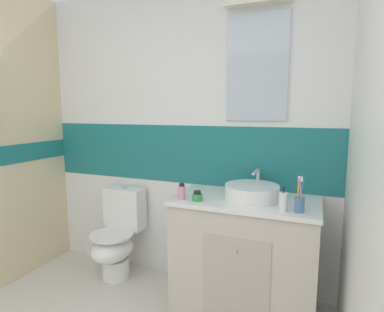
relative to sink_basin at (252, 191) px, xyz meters
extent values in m
cube|color=white|center=(-0.68, 0.33, -0.48)|extent=(3.20, 0.10, 0.85)
cube|color=#1E7272|center=(-0.68, 0.33, 0.19)|extent=(3.20, 0.10, 0.50)
cube|color=white|center=(-0.68, 0.33, 1.02)|extent=(3.20, 0.10, 1.15)
cube|color=silver|center=(-0.04, 0.27, 0.89)|extent=(0.46, 0.02, 0.80)
cube|color=beige|center=(-0.04, 0.00, -0.50)|extent=(1.00, 0.56, 0.82)
cube|color=white|center=(-0.04, -0.01, -0.07)|extent=(1.02, 0.58, 0.03)
cube|color=#B6AD9F|center=(-0.04, -0.28, -0.54)|extent=(0.45, 0.01, 0.57)
cylinder|color=silver|center=(-0.04, -0.29, -0.33)|extent=(0.02, 0.02, 0.03)
cylinder|color=white|center=(0.00, 0.00, 0.00)|extent=(0.39, 0.39, 0.10)
cylinder|color=#B3B3B8|center=(0.00, 0.00, 0.04)|extent=(0.32, 0.32, 0.01)
cylinder|color=silver|center=(0.00, 0.22, 0.03)|extent=(0.03, 0.03, 0.18)
cylinder|color=silver|center=(0.00, 0.11, 0.12)|extent=(0.02, 0.17, 0.02)
cylinder|color=white|center=(-1.20, 0.00, -0.82)|extent=(0.24, 0.24, 0.18)
ellipsoid|color=white|center=(-1.20, -0.04, -0.62)|extent=(0.34, 0.42, 0.22)
cylinder|color=white|center=(-1.20, -0.04, -0.49)|extent=(0.37, 0.37, 0.02)
cube|color=white|center=(-1.20, 0.17, -0.32)|extent=(0.36, 0.17, 0.38)
cylinder|color=silver|center=(-1.20, 0.17, -0.12)|extent=(0.04, 0.04, 0.02)
cylinder|color=#4C7299|center=(0.33, -0.19, -0.01)|extent=(0.06, 0.06, 0.09)
cylinder|color=#D872BF|center=(0.34, -0.20, 0.06)|extent=(0.04, 0.04, 0.18)
cube|color=white|center=(0.34, -0.20, 0.16)|extent=(0.02, 0.02, 0.03)
cylinder|color=#338CD8|center=(0.34, -0.17, 0.06)|extent=(0.04, 0.04, 0.18)
cube|color=white|center=(0.34, -0.17, 0.15)|extent=(0.02, 0.02, 0.03)
cylinder|color=gold|center=(0.32, -0.18, 0.06)|extent=(0.01, 0.02, 0.18)
cube|color=white|center=(0.32, -0.18, 0.16)|extent=(0.01, 0.02, 0.03)
cylinder|color=white|center=(0.23, -0.19, 0.00)|extent=(0.05, 0.05, 0.12)
cylinder|color=#262626|center=(0.23, -0.19, 0.08)|extent=(0.01, 0.01, 0.04)
cylinder|color=#262626|center=(0.23, -0.20, 0.10)|extent=(0.01, 0.02, 0.01)
cylinder|color=green|center=(-0.35, -0.19, -0.03)|extent=(0.07, 0.07, 0.05)
cylinder|color=black|center=(-0.35, -0.19, 0.00)|extent=(0.05, 0.05, 0.02)
cylinder|color=pink|center=(-0.47, -0.19, -0.01)|extent=(0.05, 0.05, 0.09)
cylinder|color=black|center=(-0.47, -0.19, 0.05)|extent=(0.04, 0.04, 0.02)
camera|label=1|loc=(0.42, -2.19, 0.57)|focal=29.53mm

